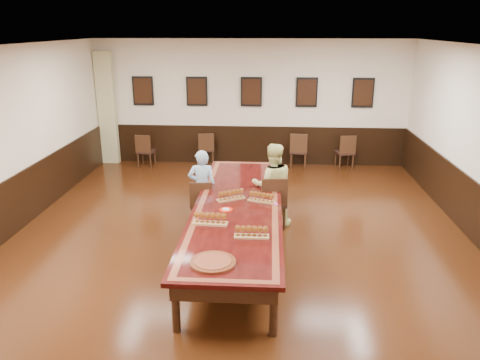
# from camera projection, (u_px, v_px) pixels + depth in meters

# --- Properties ---
(floor) EXTENTS (8.00, 10.00, 0.02)m
(floor) POSITION_uv_depth(u_px,v_px,m) (238.00, 247.00, 7.80)
(floor) COLOR black
(floor) RESTS_ON ground
(ceiling) EXTENTS (8.00, 10.00, 0.02)m
(ceiling) POSITION_uv_depth(u_px,v_px,m) (238.00, 47.00, 6.79)
(ceiling) COLOR white
(ceiling) RESTS_ON floor
(wall_back) EXTENTS (8.00, 0.02, 3.20)m
(wall_back) POSITION_uv_depth(u_px,v_px,m) (251.00, 103.00, 12.04)
(wall_back) COLOR beige
(wall_back) RESTS_ON floor
(chair_man) EXTENTS (0.44, 0.47, 0.87)m
(chair_man) POSITION_uv_depth(u_px,v_px,m) (202.00, 202.00, 8.53)
(chair_man) COLOR black
(chair_man) RESTS_ON floor
(chair_woman) EXTENTS (0.52, 0.56, 0.98)m
(chair_woman) POSITION_uv_depth(u_px,v_px,m) (273.00, 201.00, 8.43)
(chair_woman) COLOR black
(chair_woman) RESTS_ON floor
(spare_chair_a) EXTENTS (0.45, 0.48, 0.86)m
(spare_chair_a) POSITION_uv_depth(u_px,v_px,m) (146.00, 150.00, 12.11)
(spare_chair_a) COLOR black
(spare_chair_a) RESTS_ON floor
(spare_chair_b) EXTENTS (0.47, 0.50, 0.87)m
(spare_chair_b) POSITION_uv_depth(u_px,v_px,m) (206.00, 148.00, 12.28)
(spare_chair_b) COLOR black
(spare_chair_b) RESTS_ON floor
(spare_chair_c) EXTENTS (0.48, 0.51, 0.92)m
(spare_chair_c) POSITION_uv_depth(u_px,v_px,m) (299.00, 150.00, 12.00)
(spare_chair_c) COLOR black
(spare_chair_c) RESTS_ON floor
(spare_chair_d) EXTENTS (0.50, 0.53, 0.89)m
(spare_chair_d) POSITION_uv_depth(u_px,v_px,m) (345.00, 151.00, 11.94)
(spare_chair_d) COLOR black
(spare_chair_d) RESTS_ON floor
(person_man) EXTENTS (0.53, 0.37, 1.39)m
(person_man) POSITION_uv_depth(u_px,v_px,m) (202.00, 187.00, 8.54)
(person_man) COLOR #5190CB
(person_man) RESTS_ON floor
(person_woman) EXTENTS (0.83, 0.69, 1.53)m
(person_woman) POSITION_uv_depth(u_px,v_px,m) (272.00, 185.00, 8.44)
(person_woman) COLOR #F2F397
(person_woman) RESTS_ON floor
(pink_phone) EXTENTS (0.10, 0.15, 0.01)m
(pink_phone) POSITION_uv_depth(u_px,v_px,m) (275.00, 204.00, 7.58)
(pink_phone) COLOR #E94DAD
(pink_phone) RESTS_ON conference_table
(curtain) EXTENTS (0.45, 0.18, 2.90)m
(curtain) POSITION_uv_depth(u_px,v_px,m) (107.00, 109.00, 12.14)
(curtain) COLOR #C0B984
(curtain) RESTS_ON floor
(wainscoting) EXTENTS (8.00, 10.00, 1.00)m
(wainscoting) POSITION_uv_depth(u_px,v_px,m) (238.00, 219.00, 7.64)
(wainscoting) COLOR black
(wainscoting) RESTS_ON floor
(conference_table) EXTENTS (1.40, 5.00, 0.76)m
(conference_table) POSITION_uv_depth(u_px,v_px,m) (238.00, 212.00, 7.61)
(conference_table) COLOR black
(conference_table) RESTS_ON floor
(posters) EXTENTS (6.14, 0.04, 0.74)m
(posters) POSITION_uv_depth(u_px,v_px,m) (251.00, 92.00, 11.88)
(posters) COLOR black
(posters) RESTS_ON wall_back
(flight_a) EXTENTS (0.49, 0.37, 0.18)m
(flight_a) POSITION_uv_depth(u_px,v_px,m) (231.00, 195.00, 7.72)
(flight_a) COLOR #9E6D42
(flight_a) RESTS_ON conference_table
(flight_b) EXTENTS (0.47, 0.28, 0.17)m
(flight_b) POSITION_uv_depth(u_px,v_px,m) (262.00, 198.00, 7.64)
(flight_b) COLOR #9E6D42
(flight_b) RESTS_ON conference_table
(flight_c) EXTENTS (0.52, 0.19, 0.19)m
(flight_c) POSITION_uv_depth(u_px,v_px,m) (210.00, 219.00, 6.77)
(flight_c) COLOR #9E6D42
(flight_c) RESTS_ON conference_table
(flight_d) EXTENTS (0.48, 0.15, 0.18)m
(flight_d) POSITION_uv_depth(u_px,v_px,m) (252.00, 232.00, 6.35)
(flight_d) COLOR #9E6D42
(flight_d) RESTS_ON conference_table
(red_plate_grp) EXTENTS (0.21, 0.21, 0.03)m
(red_plate_grp) POSITION_uv_depth(u_px,v_px,m) (226.00, 210.00, 7.30)
(red_plate_grp) COLOR red
(red_plate_grp) RESTS_ON conference_table
(carved_platter) EXTENTS (0.62, 0.62, 0.05)m
(carved_platter) POSITION_uv_depth(u_px,v_px,m) (213.00, 262.00, 5.67)
(carved_platter) COLOR #4F1F0F
(carved_platter) RESTS_ON conference_table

